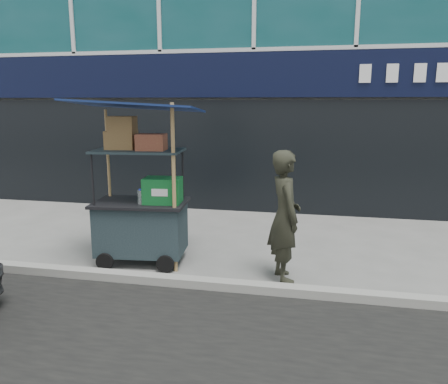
# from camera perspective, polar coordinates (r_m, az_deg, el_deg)

# --- Properties ---
(ground) EXTENTS (80.00, 80.00, 0.00)m
(ground) POSITION_cam_1_polar(r_m,az_deg,el_deg) (5.96, -1.65, -11.66)
(ground) COLOR slate
(ground) RESTS_ON ground
(curb) EXTENTS (80.00, 0.18, 0.12)m
(curb) POSITION_cam_1_polar(r_m,az_deg,el_deg) (5.76, -2.12, -11.88)
(curb) COLOR gray
(curb) RESTS_ON ground
(vendor_cart) EXTENTS (1.90, 1.42, 2.41)m
(vendor_cart) POSITION_cam_1_polar(r_m,az_deg,el_deg) (6.52, -10.69, -1.98)
(vendor_cart) COLOR black
(vendor_cart) RESTS_ON ground
(vendor_man) EXTENTS (0.62, 0.75, 1.76)m
(vendor_man) POSITION_cam_1_polar(r_m,az_deg,el_deg) (5.83, 7.94, -3.15)
(vendor_man) COLOR #27281D
(vendor_man) RESTS_ON ground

